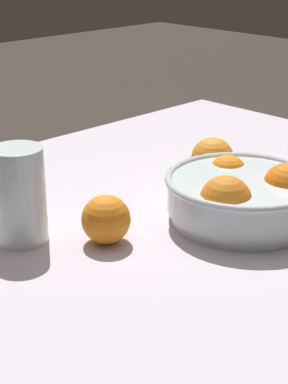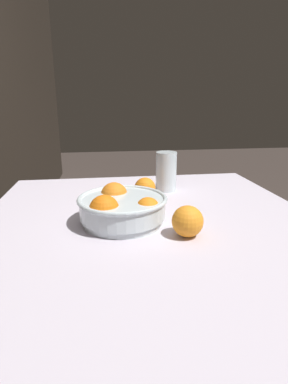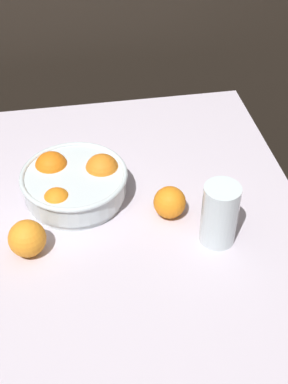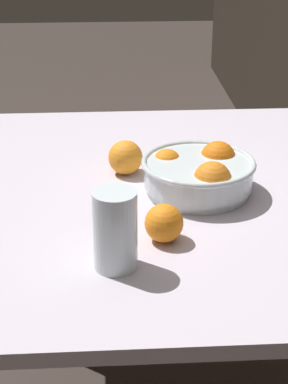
{
  "view_description": "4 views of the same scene",
  "coord_description": "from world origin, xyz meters",
  "px_view_note": "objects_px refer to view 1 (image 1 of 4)",
  "views": [
    {
      "loc": [
        0.82,
        0.67,
        1.23
      ],
      "look_at": [
        0.17,
        0.01,
        0.85
      ],
      "focal_mm": 60.0,
      "sensor_mm": 36.0,
      "label": 1
    },
    {
      "loc": [
        -0.79,
        0.14,
        1.12
      ],
      "look_at": [
        0.14,
        0.01,
        0.83
      ],
      "focal_mm": 28.0,
      "sensor_mm": 36.0,
      "label": 2
    },
    {
      "loc": [
        0.02,
        -0.9,
        1.66
      ],
      "look_at": [
        0.17,
        -0.01,
        0.86
      ],
      "focal_mm": 50.0,
      "sensor_mm": 36.0,
      "label": 3
    },
    {
      "loc": [
        1.33,
        -0.12,
        1.41
      ],
      "look_at": [
        0.17,
        -0.05,
        0.85
      ],
      "focal_mm": 60.0,
      "sensor_mm": 36.0,
      "label": 4
    }
  ],
  "objects_px": {
    "orange_loose_front": "(106,219)",
    "orange_loose_near_bowl": "(212,159)",
    "juice_glass": "(20,200)",
    "fruit_bowl": "(244,195)"
  },
  "relations": [
    {
      "from": "orange_loose_front",
      "to": "orange_loose_near_bowl",
      "type": "bearing_deg",
      "value": -168.98
    },
    {
      "from": "orange_loose_front",
      "to": "juice_glass",
      "type": "bearing_deg",
      "value": -47.01
    },
    {
      "from": "juice_glass",
      "to": "orange_loose_front",
      "type": "bearing_deg",
      "value": 132.99
    },
    {
      "from": "juice_glass",
      "to": "orange_loose_near_bowl",
      "type": "bearing_deg",
      "value": 175.6
    },
    {
      "from": "juice_glass",
      "to": "orange_loose_near_bowl",
      "type": "relative_size",
      "value": 1.83
    },
    {
      "from": "juice_glass",
      "to": "orange_loose_front",
      "type": "height_order",
      "value": "juice_glass"
    },
    {
      "from": "fruit_bowl",
      "to": "orange_loose_near_bowl",
      "type": "bearing_deg",
      "value": -125.06
    },
    {
      "from": "juice_glass",
      "to": "orange_loose_near_bowl",
      "type": "height_order",
      "value": "juice_glass"
    },
    {
      "from": "orange_loose_near_bowl",
      "to": "orange_loose_front",
      "type": "distance_m",
      "value": 0.33
    },
    {
      "from": "juice_glass",
      "to": "orange_loose_near_bowl",
      "type": "xyz_separation_m",
      "value": [
        -0.42,
        0.03,
        -0.03
      ]
    }
  ]
}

